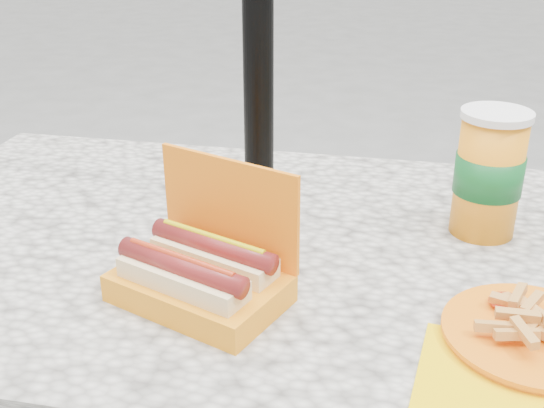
# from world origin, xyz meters

# --- Properties ---
(picnic_table) EXTENTS (1.20, 0.80, 0.75)m
(picnic_table) POSITION_xyz_m (0.00, 0.00, 0.64)
(picnic_table) COLOR beige
(picnic_table) RESTS_ON ground
(hotdog_box) EXTENTS (0.26, 0.21, 0.18)m
(hotdog_box) POSITION_xyz_m (-0.01, -0.17, 0.79)
(hotdog_box) COLOR orange
(hotdog_box) RESTS_ON picnic_table
(fries_plate) EXTENTS (0.25, 0.29, 0.04)m
(fries_plate) POSITION_xyz_m (0.41, -0.19, 0.76)
(fries_plate) COLOR #FACA00
(fries_plate) RESTS_ON picnic_table
(soda_cup) EXTENTS (0.11, 0.11, 0.20)m
(soda_cup) POSITION_xyz_m (0.37, 0.11, 0.85)
(soda_cup) COLOR orange
(soda_cup) RESTS_ON picnic_table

